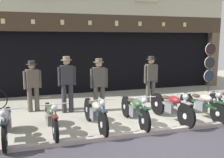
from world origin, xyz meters
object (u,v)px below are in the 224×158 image
object	(u,v)px
motorcycle_far_left	(6,123)
salesman_left	(33,84)
motorcycle_center	(135,110)
motorcycle_right	(202,104)
advert_board_near	(28,58)
assistant_far_right	(151,77)
motorcycle_center_right	(171,106)
motorcycle_center_left	(95,113)
tyre_sign_pole	(210,63)
motorcycle_left	(51,117)
shopkeeper_center	(67,81)
salesman_right	(99,82)

from	to	relation	value
motorcycle_far_left	salesman_left	bearing A→B (deg)	-105.96
motorcycle_center	salesman_left	xyz separation A→B (m)	(-2.62, 2.15, 0.48)
motorcycle_right	advert_board_near	world-z (taller)	advert_board_near
motorcycle_center	assistant_far_right	size ratio (longest dim) A/B	1.18
motorcycle_center_right	assistant_far_right	bearing A→B (deg)	-106.50
motorcycle_center_left	motorcycle_right	xyz separation A→B (m)	(3.22, -0.03, -0.01)
motorcycle_right	salesman_left	size ratio (longest dim) A/B	1.21
motorcycle_center	motorcycle_center_right	world-z (taller)	motorcycle_center_right
motorcycle_right	tyre_sign_pole	distance (m)	4.16
motorcycle_right	tyre_sign_pole	xyz separation A→B (m)	(2.65, 3.09, 0.85)
tyre_sign_pole	motorcycle_center	bearing A→B (deg)	-147.29
motorcycle_center_left	advert_board_near	distance (m)	4.96
motorcycle_center_left	assistant_far_right	bearing A→B (deg)	-143.50
motorcycle_left	salesman_left	size ratio (longest dim) A/B	1.20
motorcycle_center_left	shopkeeper_center	world-z (taller)	shopkeeper_center
shopkeeper_center	tyre_sign_pole	size ratio (longest dim) A/B	0.78
motorcycle_center	assistant_far_right	xyz separation A→B (m)	(1.51, 2.14, 0.52)
motorcycle_center_left	motorcycle_center	size ratio (longest dim) A/B	1.01
motorcycle_center	motorcycle_right	bearing A→B (deg)	-179.84
motorcycle_right	assistant_far_right	size ratio (longest dim) A/B	1.17
motorcycle_center_right	shopkeeper_center	distance (m)	3.24
motorcycle_center	shopkeeper_center	size ratio (longest dim) A/B	1.12
motorcycle_center	motorcycle_center_right	xyz separation A→B (m)	(1.08, -0.05, 0.01)
salesman_left	motorcycle_right	bearing A→B (deg)	142.10
advert_board_near	salesman_left	bearing A→B (deg)	-86.06
assistant_far_right	advert_board_near	bearing A→B (deg)	-34.03
motorcycle_center_left	tyre_sign_pole	distance (m)	6.67
motorcycle_right	shopkeeper_center	xyz separation A→B (m)	(-3.71, 1.74, 0.58)
motorcycle_left	advert_board_near	world-z (taller)	advert_board_near
motorcycle_center_left	shopkeeper_center	distance (m)	1.86
motorcycle_right	motorcycle_left	bearing A→B (deg)	-4.53
motorcycle_right	salesman_left	distance (m)	5.24
motorcycle_left	motorcycle_center_left	size ratio (longest dim) A/B	0.98
motorcycle_far_left	motorcycle_center	bearing A→B (deg)	-178.76
motorcycle_left	tyre_sign_pole	bearing A→B (deg)	-159.91
motorcycle_far_left	motorcycle_center_right	size ratio (longest dim) A/B	0.96
motorcycle_left	motorcycle_right	distance (m)	4.32
shopkeeper_center	assistant_far_right	xyz separation A→B (m)	(3.09, 0.43, -0.06)
motorcycle_right	salesman_right	size ratio (longest dim) A/B	1.16
motorcycle_right	assistant_far_right	distance (m)	2.32
motorcycle_far_left	motorcycle_right	size ratio (longest dim) A/B	0.97
motorcycle_left	motorcycle_center_right	xyz separation A→B (m)	(3.29, -0.04, 0.02)
salesman_left	assistant_far_right	xyz separation A→B (m)	(4.13, -0.01, 0.04)
motorcycle_far_left	salesman_right	size ratio (longest dim) A/B	1.13
motorcycle_center	shopkeeper_center	xyz separation A→B (m)	(-1.58, 1.71, 0.58)
salesman_right	advert_board_near	xyz separation A→B (m)	(-2.18, 2.99, 0.61)
motorcycle_center_left	motorcycle_center_right	world-z (taller)	same
motorcycle_center_left	motorcycle_center_right	xyz separation A→B (m)	(2.18, -0.05, 0.01)
motorcycle_center	motorcycle_right	xyz separation A→B (m)	(2.12, -0.03, -0.01)
motorcycle_center	motorcycle_right	distance (m)	2.12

